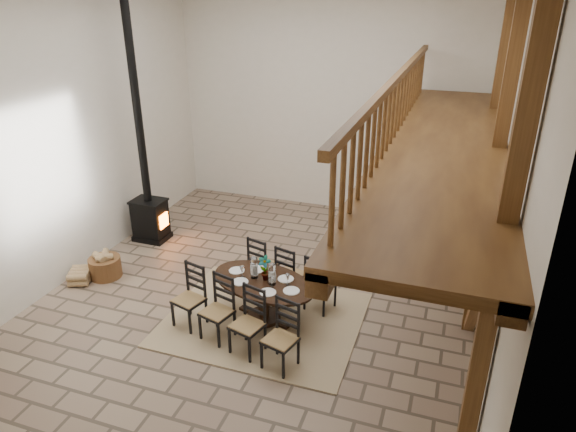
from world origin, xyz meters
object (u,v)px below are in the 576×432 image
(log_basket, at_px, (105,266))
(log_stack, at_px, (80,276))
(wood_stove, at_px, (147,189))
(dining_table, at_px, (260,302))

(log_basket, bearing_deg, log_stack, -135.78)
(log_basket, bearing_deg, wood_stove, 91.70)
(dining_table, bearing_deg, log_stack, -165.83)
(log_basket, xyz_separation_m, log_stack, (-0.31, -0.30, -0.08))
(log_basket, height_order, log_stack, log_basket)
(log_stack, bearing_deg, dining_table, -1.31)
(dining_table, bearing_deg, log_basket, -171.39)
(wood_stove, relative_size, log_basket, 8.81)
(dining_table, xyz_separation_m, wood_stove, (-3.24, 1.98, 0.75))
(log_stack, bearing_deg, log_basket, 44.22)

